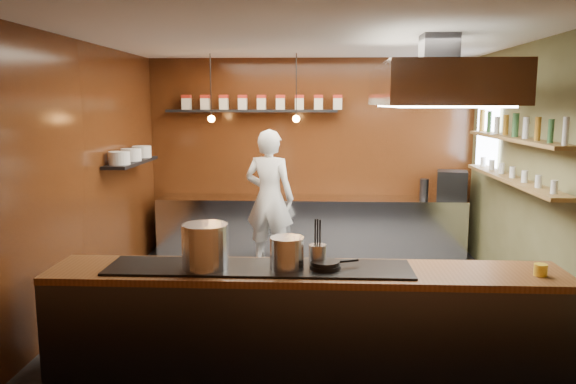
# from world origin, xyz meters

# --- Properties ---
(floor) EXTENTS (5.00, 5.00, 0.00)m
(floor) POSITION_xyz_m (0.00, 0.00, 0.00)
(floor) COLOR black
(floor) RESTS_ON ground
(back_wall) EXTENTS (5.00, 0.00, 5.00)m
(back_wall) POSITION_xyz_m (0.00, 2.50, 1.50)
(back_wall) COLOR #321509
(back_wall) RESTS_ON ground
(left_wall) EXTENTS (0.00, 5.00, 5.00)m
(left_wall) POSITION_xyz_m (-2.50, 0.00, 1.50)
(left_wall) COLOR #321509
(left_wall) RESTS_ON ground
(right_wall) EXTENTS (0.00, 5.00, 5.00)m
(right_wall) POSITION_xyz_m (2.50, 0.00, 1.50)
(right_wall) COLOR #4E4C2C
(right_wall) RESTS_ON ground
(ceiling) EXTENTS (5.00, 5.00, 0.00)m
(ceiling) POSITION_xyz_m (0.00, 0.00, 3.00)
(ceiling) COLOR silver
(ceiling) RESTS_ON back_wall
(window_pane) EXTENTS (0.00, 1.00, 1.00)m
(window_pane) POSITION_xyz_m (2.45, 1.70, 1.90)
(window_pane) COLOR white
(window_pane) RESTS_ON right_wall
(prep_counter) EXTENTS (4.60, 0.65, 0.90)m
(prep_counter) POSITION_xyz_m (0.00, 2.17, 0.45)
(prep_counter) COLOR silver
(prep_counter) RESTS_ON floor
(pass_counter) EXTENTS (4.40, 0.72, 0.94)m
(pass_counter) POSITION_xyz_m (-0.00, -1.60, 0.47)
(pass_counter) COLOR #38383D
(pass_counter) RESTS_ON floor
(tin_shelf) EXTENTS (2.60, 0.26, 0.04)m
(tin_shelf) POSITION_xyz_m (-0.90, 2.36, 2.20)
(tin_shelf) COLOR black
(tin_shelf) RESTS_ON back_wall
(plate_shelf) EXTENTS (0.30, 1.40, 0.04)m
(plate_shelf) POSITION_xyz_m (-2.34, 1.00, 1.55)
(plate_shelf) COLOR black
(plate_shelf) RESTS_ON left_wall
(bottle_shelf_upper) EXTENTS (0.26, 2.80, 0.04)m
(bottle_shelf_upper) POSITION_xyz_m (2.34, 0.30, 1.92)
(bottle_shelf_upper) COLOR brown
(bottle_shelf_upper) RESTS_ON right_wall
(bottle_shelf_lower) EXTENTS (0.26, 2.80, 0.04)m
(bottle_shelf_lower) POSITION_xyz_m (2.34, 0.30, 1.45)
(bottle_shelf_lower) COLOR brown
(bottle_shelf_lower) RESTS_ON right_wall
(extractor_hood) EXTENTS (1.20, 2.00, 0.72)m
(extractor_hood) POSITION_xyz_m (1.30, -0.40, 2.51)
(extractor_hood) COLOR #38383D
(extractor_hood) RESTS_ON ceiling
(pendant_left) EXTENTS (0.10, 0.10, 0.95)m
(pendant_left) POSITION_xyz_m (-1.40, 1.70, 2.15)
(pendant_left) COLOR black
(pendant_left) RESTS_ON ceiling
(pendant_right) EXTENTS (0.10, 0.10, 0.95)m
(pendant_right) POSITION_xyz_m (-0.20, 1.70, 2.15)
(pendant_right) COLOR black
(pendant_right) RESTS_ON ceiling
(storage_tins) EXTENTS (2.43, 0.13, 0.22)m
(storage_tins) POSITION_xyz_m (-0.75, 2.36, 2.33)
(storage_tins) COLOR beige
(storage_tins) RESTS_ON tin_shelf
(plate_stacks) EXTENTS (0.26, 1.16, 0.16)m
(plate_stacks) POSITION_xyz_m (-2.34, 1.00, 1.65)
(plate_stacks) COLOR silver
(plate_stacks) RESTS_ON plate_shelf
(bottles) EXTENTS (0.06, 2.66, 0.24)m
(bottles) POSITION_xyz_m (2.34, 0.30, 2.06)
(bottles) COLOR silver
(bottles) RESTS_ON bottle_shelf_upper
(wine_glasses) EXTENTS (0.07, 2.37, 0.13)m
(wine_glasses) POSITION_xyz_m (2.34, 0.30, 1.53)
(wine_glasses) COLOR silver
(wine_glasses) RESTS_ON bottle_shelf_lower
(stockpot_large) EXTENTS (0.51, 0.51, 0.38)m
(stockpot_large) POSITION_xyz_m (-0.85, -1.67, 1.13)
(stockpot_large) COLOR silver
(stockpot_large) RESTS_ON pass_counter
(stockpot_small) EXTENTS (0.29, 0.29, 0.27)m
(stockpot_small) POSITION_xyz_m (-0.16, -1.65, 1.08)
(stockpot_small) COLOR #BBBEC2
(stockpot_small) RESTS_ON pass_counter
(utensil_crock) EXTENTS (0.18, 0.18, 0.19)m
(utensil_crock) POSITION_xyz_m (0.10, -1.57, 1.04)
(utensil_crock) COLOR #B5B8BD
(utensil_crock) RESTS_ON pass_counter
(frying_pan) EXTENTS (0.42, 0.26, 0.07)m
(frying_pan) POSITION_xyz_m (0.17, -1.63, 0.97)
(frying_pan) COLOR black
(frying_pan) RESTS_ON pass_counter
(butter_jar) EXTENTS (0.14, 0.14, 0.10)m
(butter_jar) POSITION_xyz_m (1.93, -1.68, 0.97)
(butter_jar) COLOR yellow
(butter_jar) RESTS_ON pass_counter
(espresso_machine) EXTENTS (0.50, 0.49, 0.43)m
(espresso_machine) POSITION_xyz_m (2.10, 2.12, 1.11)
(espresso_machine) COLOR black
(espresso_machine) RESTS_ON prep_counter
(chef) EXTENTS (0.81, 0.64, 1.96)m
(chef) POSITION_xyz_m (-0.58, 1.62, 0.98)
(chef) COLOR white
(chef) RESTS_ON floor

